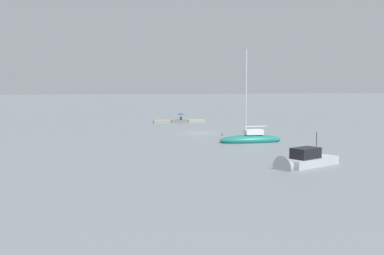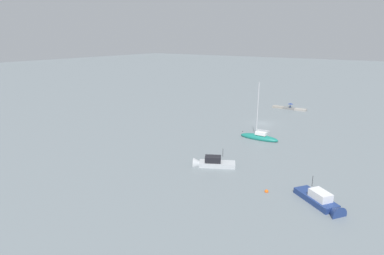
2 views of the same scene
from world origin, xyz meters
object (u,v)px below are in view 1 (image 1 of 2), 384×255
object	(u,v)px
umbrella_open_navy	(181,114)
motorboat_grey_mid	(302,162)
person_seated_blue_left	(181,119)
sailboat_teal_far	(251,139)

from	to	relation	value
umbrella_open_navy	motorboat_grey_mid	size ratio (longest dim) A/B	0.21
person_seated_blue_left	sailboat_teal_far	xyz separation A→B (m)	(-3.71, 30.90, -0.37)
person_seated_blue_left	umbrella_open_navy	size ratio (longest dim) A/B	0.50
person_seated_blue_left	umbrella_open_navy	world-z (taller)	umbrella_open_navy
umbrella_open_navy	sailboat_teal_far	size ratio (longest dim) A/B	0.12
umbrella_open_navy	sailboat_teal_far	bearing A→B (deg)	96.80
motorboat_grey_mid	person_seated_blue_left	bearing A→B (deg)	-24.84
sailboat_teal_far	motorboat_grey_mid	size ratio (longest dim) A/B	1.73
person_seated_blue_left	umbrella_open_navy	bearing A→B (deg)	-91.98
motorboat_grey_mid	sailboat_teal_far	bearing A→B (deg)	-31.01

